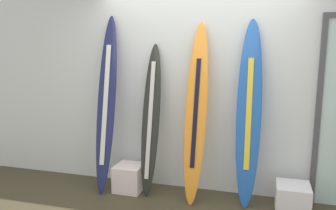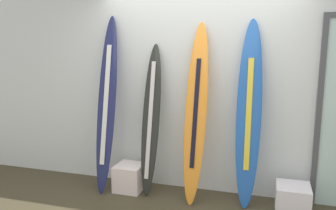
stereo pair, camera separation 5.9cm
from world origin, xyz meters
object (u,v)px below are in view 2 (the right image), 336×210
(display_block_left, at_px, (129,177))
(display_block_center, at_px, (293,200))
(surfboard_navy, at_px, (107,105))
(surfboard_cobalt, at_px, (249,114))
(surfboard_sunset, at_px, (196,114))
(surfboard_charcoal, at_px, (151,121))

(display_block_left, xyz_separation_m, display_block_center, (2.00, -0.06, -0.01))
(surfboard_navy, xyz_separation_m, surfboard_cobalt, (1.76, 0.07, -0.03))
(surfboard_navy, height_order, display_block_left, surfboard_navy)
(surfboard_cobalt, height_order, display_block_left, surfboard_cobalt)
(surfboard_cobalt, bearing_deg, surfboard_navy, -177.69)
(surfboard_navy, xyz_separation_m, display_block_center, (2.28, -0.06, -0.95))
(surfboard_sunset, distance_m, display_block_center, 1.44)
(surfboard_sunset, height_order, display_block_left, surfboard_sunset)
(surfboard_cobalt, bearing_deg, surfboard_sunset, -174.83)
(display_block_left, relative_size, display_block_center, 0.95)
(surfboard_navy, bearing_deg, surfboard_charcoal, 4.88)
(surfboard_sunset, bearing_deg, surfboard_navy, -179.21)
(surfboard_cobalt, bearing_deg, display_block_center, -13.61)
(surfboard_sunset, distance_m, surfboard_cobalt, 0.61)
(surfboard_navy, height_order, surfboard_cobalt, surfboard_navy)
(surfboard_sunset, bearing_deg, display_block_left, -179.29)
(surfboard_cobalt, distance_m, display_block_left, 1.73)
(surfboard_navy, distance_m, display_block_center, 2.47)
(surfboard_navy, relative_size, surfboard_charcoal, 1.19)
(surfboard_charcoal, xyz_separation_m, surfboard_sunset, (0.57, -0.03, 0.13))
(surfboard_cobalt, bearing_deg, display_block_left, -177.44)
(surfboard_charcoal, relative_size, display_block_center, 5.12)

